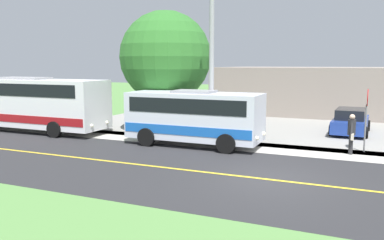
{
  "coord_description": "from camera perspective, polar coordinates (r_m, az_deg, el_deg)",
  "views": [
    {
      "loc": [
        13.39,
        2.84,
        4.0
      ],
      "look_at": [
        -3.5,
        -4.41,
        1.4
      ],
      "focal_mm": 37.21,
      "sensor_mm": 36.0,
      "label": 1
    }
  ],
  "objects": [
    {
      "name": "transit_bus_rear",
      "position": [
        26.02,
        -22.87,
        2.48
      ],
      "size": [
        2.77,
        10.95,
        3.21
      ],
      "color": "white",
      "rests_on": "ground"
    },
    {
      "name": "ground_plane",
      "position": [
        14.26,
        10.92,
        -8.39
      ],
      "size": [
        120.0,
        120.0,
        0.0
      ],
      "primitive_type": "plane",
      "color": "#548442"
    },
    {
      "name": "road_centre_line",
      "position": [
        14.25,
        10.92,
        -8.35
      ],
      "size": [
        0.16,
        100.0,
        0.0
      ],
      "primitive_type": "cube",
      "color": "gold",
      "rests_on": "ground"
    },
    {
      "name": "shuttle_bus_front",
      "position": [
        19.55,
        0.33,
        0.71
      ],
      "size": [
        2.6,
        6.72,
        2.72
      ],
      "color": "silver",
      "rests_on": "ground"
    },
    {
      "name": "parked_car_near",
      "position": [
        24.79,
        21.77,
        -0.21
      ],
      "size": [
        4.47,
        2.16,
        1.45
      ],
      "color": "navy",
      "rests_on": "ground"
    },
    {
      "name": "tree_curbside",
      "position": [
        23.34,
        -3.83,
        9.0
      ],
      "size": [
        5.29,
        5.29,
        7.05
      ],
      "color": "brown",
      "rests_on": "ground"
    },
    {
      "name": "commercial_building",
      "position": [
        34.95,
        18.97,
        4.1
      ],
      "size": [
        10.0,
        17.49,
        3.72
      ],
      "primitive_type": "cube",
      "color": "gray",
      "rests_on": "ground"
    },
    {
      "name": "road_surface",
      "position": [
        14.26,
        10.92,
        -8.37
      ],
      "size": [
        8.0,
        100.0,
        0.01
      ],
      "primitive_type": "cube",
      "color": "#28282B",
      "rests_on": "ground"
    },
    {
      "name": "sidewalk",
      "position": [
        19.22,
        14.26,
        -4.2
      ],
      "size": [
        2.4,
        100.0,
        0.01
      ],
      "primitive_type": "cube",
      "color": "#B2ADA3",
      "rests_on": "ground"
    },
    {
      "name": "stop_sign",
      "position": [
        19.59,
        23.76,
        1.4
      ],
      "size": [
        0.76,
        0.07,
        2.88
      ],
      "color": "slate",
      "rests_on": "ground"
    },
    {
      "name": "street_light_pole",
      "position": [
        19.52,
        2.7,
        9.38
      ],
      "size": [
        1.97,
        0.24,
        8.09
      ],
      "color": "#9E9EA3",
      "rests_on": "ground"
    },
    {
      "name": "parking_lot_surface",
      "position": [
        26.09,
        23.31,
        -1.42
      ],
      "size": [
        14.0,
        36.0,
        0.01
      ],
      "primitive_type": "cube",
      "color": "gray",
      "rests_on": "ground"
    },
    {
      "name": "pedestrian_with_bags",
      "position": [
        19.05,
        21.89,
        -1.69
      ],
      "size": [
        0.72,
        0.34,
        1.79
      ],
      "color": "#262628",
      "rests_on": "ground"
    }
  ]
}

